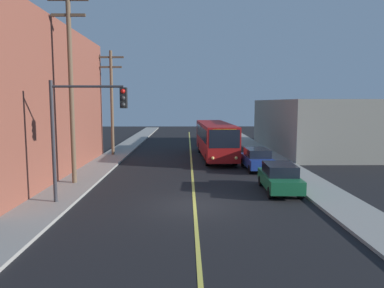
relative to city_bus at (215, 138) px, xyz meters
name	(u,v)px	position (x,y,z in m)	size (l,w,h in m)	color
ground_plane	(195,205)	(-2.20, -15.63, -1.82)	(120.00, 120.00, 0.00)	black
sidewalk_left	(97,168)	(-9.45, -5.63, -1.74)	(2.50, 90.00, 0.15)	gray
sidewalk_right	(286,168)	(5.05, -5.63, -1.74)	(2.50, 90.00, 0.15)	gray
lane_stripe_center	(191,159)	(-2.20, -0.63, -1.81)	(0.16, 60.00, 0.01)	#D8CC4C
building_right_warehouse	(327,125)	(12.29, 5.27, 0.86)	(12.00, 18.74, 5.35)	gray
city_bus	(215,138)	(0.00, 0.00, 0.00)	(3.06, 12.24, 3.20)	maroon
parked_car_green	(280,177)	(2.70, -12.94, -0.98)	(1.96, 4.46, 1.62)	#196038
parked_car_blue	(257,159)	(2.72, -6.07, -0.98)	(1.93, 4.45, 1.62)	navy
utility_pole_near	(71,80)	(-9.55, -10.98, 4.63)	(2.40, 0.28, 11.55)	brown
utility_pole_mid	(112,98)	(-9.62, 1.25, 3.68)	(2.40, 0.28, 9.70)	brown
traffic_signal_left_corner	(84,118)	(-7.61, -15.38, 2.49)	(3.75, 0.48, 6.00)	#2D2D33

